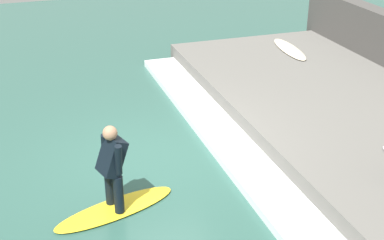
{
  "coord_description": "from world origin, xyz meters",
  "views": [
    {
      "loc": [
        -2.09,
        -8.35,
        4.87
      ],
      "look_at": [
        0.72,
        0.0,
        0.7
      ],
      "focal_mm": 50.0,
      "sensor_mm": 36.0,
      "label": 1
    }
  ],
  "objects": [
    {
      "name": "surfboard_riding",
      "position": [
        -1.0,
        -1.36,
        0.03
      ],
      "size": [
        2.12,
        1.13,
        0.06
      ],
      "color": "yellow",
      "rests_on": "ground_plane"
    },
    {
      "name": "wave_foam_crest",
      "position": [
        1.48,
        0.0,
        0.08
      ],
      "size": [
        0.82,
        10.12,
        0.16
      ],
      "primitive_type": "cube",
      "color": "white",
      "rests_on": "ground_plane"
    },
    {
      "name": "surfboard_spare",
      "position": [
        4.76,
        3.81,
        0.48
      ],
      "size": [
        0.69,
        1.99,
        0.06
      ],
      "color": "beige",
      "rests_on": "concrete_ledge"
    },
    {
      "name": "surfer_riding",
      "position": [
        -1.0,
        -1.36,
        0.84
      ],
      "size": [
        0.51,
        0.6,
        1.41
      ],
      "color": "black",
      "rests_on": "surfboard_riding"
    },
    {
      "name": "ground_plane",
      "position": [
        0.0,
        0.0,
        0.0
      ],
      "size": [
        28.0,
        28.0,
        0.0
      ],
      "primitive_type": "plane",
      "color": "#2D564C"
    },
    {
      "name": "concrete_ledge",
      "position": [
        4.09,
        0.0,
        0.23
      ],
      "size": [
        4.4,
        10.65,
        0.45
      ],
      "primitive_type": "cube",
      "color": "#66635E",
      "rests_on": "ground_plane"
    }
  ]
}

